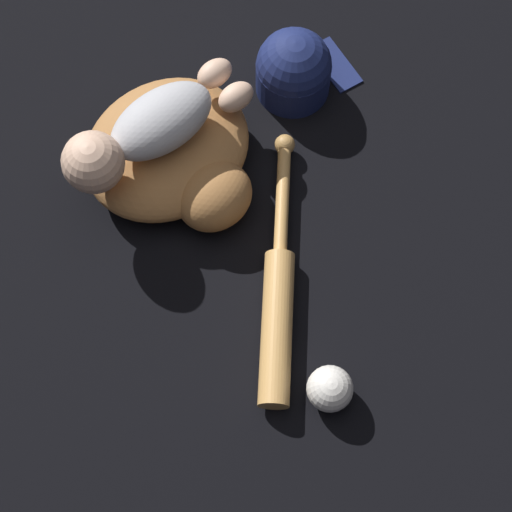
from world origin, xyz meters
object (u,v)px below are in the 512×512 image
(baseball_glove, at_px, (175,156))
(baby_figure, at_px, (144,132))
(baseball, at_px, (330,389))
(baseball_bat, at_px, (278,298))
(baseball_cap, at_px, (294,69))

(baseball_glove, bearing_deg, baby_figure, -11.35)
(baseball, bearing_deg, baseball_glove, -76.88)
(baseball_bat, bearing_deg, baseball_glove, -73.96)
(baseball_cap, bearing_deg, baseball_bat, 66.44)
(baby_figure, distance_m, baseball, 0.53)
(baby_figure, distance_m, baseball_cap, 0.33)
(baseball_glove, height_order, baseball_cap, baseball_cap)
(baseball_bat, distance_m, baseball, 0.18)
(baseball_cap, bearing_deg, baseball, 75.44)
(baseball_bat, xyz_separation_m, baseball, (-0.03, 0.18, 0.01))
(baseball, relative_size, baseball_cap, 0.38)
(baby_figure, relative_size, baseball, 4.69)
(baseball_glove, xyz_separation_m, baseball_cap, (-0.27, -0.10, 0.01))
(baseball, height_order, baseball_cap, baseball_cap)
(baseball_glove, distance_m, baseball, 0.50)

